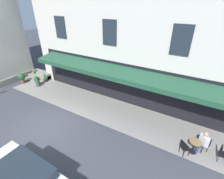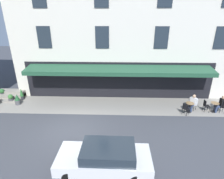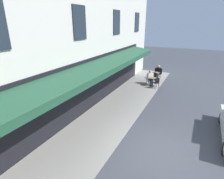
{
  "view_description": "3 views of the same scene",
  "coord_description": "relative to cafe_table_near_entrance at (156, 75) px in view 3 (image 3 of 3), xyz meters",
  "views": [
    {
      "loc": [
        -7.69,
        4.94,
        7.18
      ],
      "look_at": [
        -2.17,
        -4.44,
        1.14
      ],
      "focal_mm": 26.07,
      "sensor_mm": 36.0,
      "label": 1
    },
    {
      "loc": [
        -2.95,
        9.69,
        6.67
      ],
      "look_at": [
        -2.48,
        -4.03,
        1.12
      ],
      "focal_mm": 28.66,
      "sensor_mm": 36.0,
      "label": 2
    },
    {
      "loc": [
        6.7,
        0.95,
        5.23
      ],
      "look_at": [
        -3.55,
        -4.0,
        1.03
      ],
      "focal_mm": 29.42,
      "sensor_mm": 36.0,
      "label": 3
    }
  ],
  "objects": [
    {
      "name": "cafe_chair_black_by_window",
      "position": [
        0.63,
        -0.04,
        0.06
      ],
      "size": [
        0.42,
        0.42,
        0.91
      ],
      "color": "black",
      "rests_on": "ground_plane"
    },
    {
      "name": "cafe_table_mid_terrace",
      "position": [
        1.88,
        0.09,
        0.0
      ],
      "size": [
        0.6,
        0.6,
        0.75
      ],
      "color": "black",
      "rests_on": "ground_plane"
    },
    {
      "name": "seated_companion_in_white",
      "position": [
        1.57,
        -0.19,
        0.2
      ],
      "size": [
        0.63,
        0.62,
        1.29
      ],
      "color": "navy",
      "rests_on": "ground_plane"
    },
    {
      "name": "seated_patron_in_black",
      "position": [
        -0.41,
        0.05,
        0.23
      ],
      "size": [
        0.61,
        0.7,
        1.36
      ],
      "color": "navy",
      "rests_on": "ground_plane"
    },
    {
      "name": "cafe_chair_black_under_awning",
      "position": [
        1.41,
        -0.33,
        0.06
      ],
      "size": [
        0.56,
        0.56,
        0.91
      ],
      "color": "black",
      "rests_on": "ground_plane"
    },
    {
      "name": "cafe_chair_black_corner_left",
      "position": [
        -0.63,
        0.08,
        0.06
      ],
      "size": [
        0.45,
        0.45,
        0.91
      ],
      "color": "black",
      "rests_on": "ground_plane"
    },
    {
      "name": "cafe_table_near_entrance",
      "position": [
        0.0,
        0.0,
        0.0
      ],
      "size": [
        0.6,
        0.6,
        0.75
      ],
      "color": "black",
      "rests_on": "ground_plane"
    },
    {
      "name": "sidewalk_cafe_terrace",
      "position": [
        7.0,
        -0.85,
        -0.49
      ],
      "size": [
        20.5,
        3.2,
        0.01
      ],
      "primitive_type": "cube",
      "color": "gray",
      "rests_on": "ground_plane"
    },
    {
      "name": "cafe_chair_black_near_door",
      "position": [
        2.33,
        0.54,
        0.06
      ],
      "size": [
        0.57,
        0.57,
        0.91
      ],
      "color": "black",
      "rests_on": "ground_plane"
    },
    {
      "name": "ground_plane",
      "position": [
        10.25,
        2.55,
        -0.49
      ],
      "size": [
        70.0,
        70.0,
        0.0
      ],
      "primitive_type": "plane",
      "color": "#42444C"
    }
  ]
}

